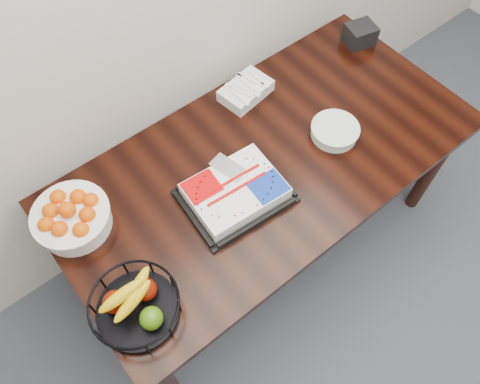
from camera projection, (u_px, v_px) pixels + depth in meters
table at (267, 170)px, 2.01m from camera, size 1.80×0.90×0.75m
cake_tray at (235, 192)px, 1.81m from camera, size 0.43×0.35×0.08m
tangerine_bowl at (70, 215)px, 1.71m from camera, size 0.29×0.29×0.18m
fruit_basket at (135, 306)px, 1.55m from camera, size 0.30×0.30×0.16m
plate_stack at (335, 131)px, 1.98m from camera, size 0.21×0.21×0.05m
fork_bag at (246, 90)px, 2.09m from camera, size 0.25×0.18×0.06m
napkin_box at (360, 34)px, 2.26m from camera, size 0.16×0.14×0.10m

